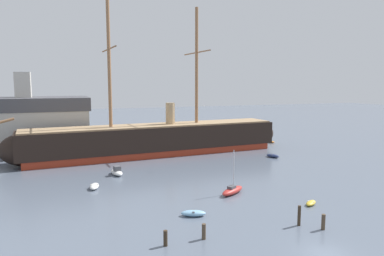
% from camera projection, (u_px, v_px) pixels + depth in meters
% --- Properties ---
extents(ground_plane, '(400.00, 400.00, 0.00)m').
position_uv_depth(ground_plane, '(325.00, 255.00, 31.60)').
color(ground_plane, slate).
extents(tall_ship, '(65.66, 14.30, 31.56)m').
position_uv_depth(tall_ship, '(156.00, 139.00, 75.79)').
color(tall_ship, maroon).
rests_on(tall_ship, ground).
extents(dinghy_foreground_left, '(3.11, 2.16, 0.67)m').
position_uv_depth(dinghy_foreground_left, '(193.00, 213.00, 40.76)').
color(dinghy_foreground_left, '#7FB2D6').
rests_on(dinghy_foreground_left, ground).
extents(dinghy_foreground_right, '(2.36, 1.98, 0.52)m').
position_uv_depth(dinghy_foreground_right, '(311.00, 203.00, 44.51)').
color(dinghy_foreground_right, gold).
rests_on(dinghy_foreground_right, ground).
extents(sailboat_near_centre, '(4.76, 3.69, 6.15)m').
position_uv_depth(sailboat_near_centre, '(232.00, 190.00, 48.99)').
color(sailboat_near_centre, '#B22D28').
rests_on(sailboat_near_centre, ground).
extents(dinghy_mid_left, '(1.87, 3.09, 0.68)m').
position_uv_depth(dinghy_mid_left, '(94.00, 186.00, 51.49)').
color(dinghy_mid_left, silver).
rests_on(dinghy_mid_left, ground).
extents(motorboat_alongside_bow, '(2.14, 3.93, 1.57)m').
position_uv_depth(motorboat_alongside_bow, '(117.00, 172.00, 59.11)').
color(motorboat_alongside_bow, silver).
rests_on(motorboat_alongside_bow, ground).
extents(dinghy_alongside_stern, '(2.40, 3.19, 0.69)m').
position_uv_depth(dinghy_alongside_stern, '(273.00, 156.00, 73.28)').
color(dinghy_alongside_stern, '#1E284C').
rests_on(dinghy_alongside_stern, ground).
extents(motorboat_far_left, '(2.72, 3.49, 1.36)m').
position_uv_depth(motorboat_far_left, '(18.00, 157.00, 71.25)').
color(motorboat_far_left, gray).
rests_on(motorboat_far_left, ground).
extents(dinghy_far_right, '(2.36, 1.95, 0.52)m').
position_uv_depth(dinghy_far_right, '(271.00, 142.00, 91.34)').
color(dinghy_far_right, orange).
rests_on(dinghy_far_right, ground).
extents(dinghy_distant_centre, '(2.16, 2.44, 0.54)m').
position_uv_depth(dinghy_distant_centre, '(157.00, 142.00, 91.64)').
color(dinghy_distant_centre, silver).
rests_on(dinghy_distant_centre, ground).
extents(mooring_piling_nearest, '(0.40, 0.40, 1.65)m').
position_uv_depth(mooring_piling_nearest, '(323.00, 222.00, 36.92)').
color(mooring_piling_nearest, '#4C3D2D').
rests_on(mooring_piling_nearest, ground).
extents(mooring_piling_left_pair, '(0.40, 0.40, 1.56)m').
position_uv_depth(mooring_piling_left_pair, '(204.00, 232.00, 34.63)').
color(mooring_piling_left_pair, '#4C3D2D').
rests_on(mooring_piling_left_pair, ground).
extents(mooring_piling_right_pair, '(0.34, 0.34, 2.20)m').
position_uv_depth(mooring_piling_right_pair, '(299.00, 216.00, 37.96)').
color(mooring_piling_right_pair, '#382B1E').
rests_on(mooring_piling_right_pair, ground).
extents(mooring_piling_midwater, '(0.39, 0.39, 1.52)m').
position_uv_depth(mooring_piling_midwater, '(165.00, 238.00, 33.18)').
color(mooring_piling_midwater, '#382B1E').
rests_on(mooring_piling_midwater, ground).
extents(seagull_in_flight, '(1.15, 0.93, 0.14)m').
position_uv_depth(seagull_in_flight, '(205.00, 106.00, 64.50)').
color(seagull_in_flight, silver).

